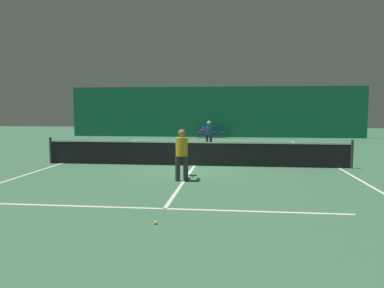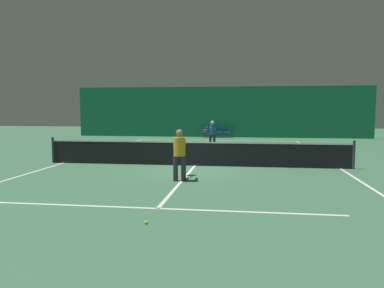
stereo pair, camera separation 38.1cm
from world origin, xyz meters
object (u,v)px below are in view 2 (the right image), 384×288
at_px(courtside_chair_2, 221,131).
at_px(player_near, 180,151).
at_px(courtside_chair_1, 213,131).
at_px(courtside_chair_0, 205,131).
at_px(tennis_net, 195,153).
at_px(player_far, 212,132).
at_px(courtside_chair_3, 228,131).
at_px(tennis_ball, 146,222).

bearing_deg(courtside_chair_2, player_near, -0.57).
bearing_deg(player_near, courtside_chair_1, -5.53).
relative_size(courtside_chair_0, courtside_chair_2, 1.00).
distance_m(tennis_net, player_far, 6.47).
bearing_deg(tennis_net, courtside_chair_3, 87.25).
relative_size(player_near, courtside_chair_2, 1.91).
distance_m(player_near, courtside_chair_2, 17.46).
height_order(player_far, courtside_chair_1, player_far).
distance_m(courtside_chair_1, tennis_ball, 21.90).
bearing_deg(tennis_net, player_far, 89.00).
height_order(courtside_chair_0, courtside_chair_2, same).
height_order(tennis_net, courtside_chair_1, tennis_net).
bearing_deg(courtside_chair_2, tennis_net, -0.41).
xyz_separation_m(tennis_net, player_far, (0.11, 6.46, 0.40)).
relative_size(courtside_chair_2, courtside_chair_3, 1.00).
xyz_separation_m(player_near, tennis_ball, (0.10, -4.44, -0.90)).
xyz_separation_m(player_near, courtside_chair_2, (0.17, 17.45, -0.45)).
distance_m(courtside_chair_2, courtside_chair_3, 0.59).
xyz_separation_m(player_near, courtside_chair_3, (0.76, 17.45, -0.45)).
distance_m(player_far, courtside_chair_2, 7.90).
bearing_deg(player_far, tennis_ball, 17.85).
distance_m(tennis_net, tennis_ball, 7.56).
bearing_deg(courtside_chair_1, player_far, 4.34).
relative_size(tennis_net, courtside_chair_1, 14.29).
bearing_deg(courtside_chair_0, courtside_chair_3, 90.00).
relative_size(courtside_chair_1, tennis_ball, 12.73).
bearing_deg(courtside_chair_3, tennis_ball, -1.72).
bearing_deg(player_near, tennis_ball, 174.47).
bearing_deg(tennis_ball, player_near, 91.35).
xyz_separation_m(player_far, courtside_chair_0, (-1.19, 7.89, -0.42)).
bearing_deg(courtside_chair_1, player_near, 1.36).
xyz_separation_m(courtside_chair_1, courtside_chair_3, (1.18, 0.00, 0.00)).
xyz_separation_m(courtside_chair_3, tennis_ball, (-0.66, -21.89, -0.45)).
xyz_separation_m(player_near, player_far, (0.19, 9.56, -0.03)).
bearing_deg(courtside_chair_1, courtside_chair_2, 90.00).
distance_m(tennis_net, player_near, 3.13).
height_order(player_far, courtside_chair_2, player_far).
bearing_deg(courtside_chair_3, tennis_net, -2.75).
distance_m(player_near, player_far, 9.56).
bearing_deg(tennis_ball, courtside_chair_2, 89.82).
relative_size(tennis_net, courtside_chair_0, 14.29).
relative_size(player_far, courtside_chair_2, 1.85).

